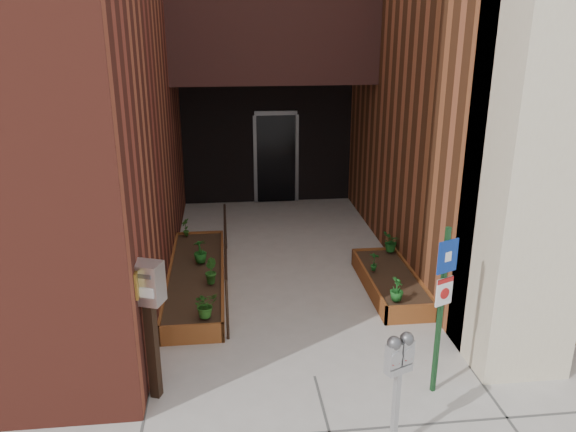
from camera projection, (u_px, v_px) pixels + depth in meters
name	position (u px, v px, depth m)	size (l,w,h in m)	color
ground	(315.00, 377.00, 6.94)	(80.00, 80.00, 0.00)	#9E9991
planter_left	(196.00, 279.00, 9.26)	(0.90, 3.60, 0.30)	brown
planter_right	(391.00, 283.00, 9.13)	(0.80, 2.20, 0.30)	brown
handrail	(225.00, 244.00, 9.07)	(0.04, 3.34, 0.90)	black
parking_meter	(399.00, 362.00, 5.43)	(0.31, 0.21, 1.34)	#A8A8AA
sign_post	(443.00, 295.00, 6.25)	(0.27, 0.13, 2.07)	#163E1E
payment_dropbox	(149.00, 302.00, 6.19)	(0.40, 0.35, 1.70)	black
shrub_left_a	(205.00, 305.00, 7.69)	(0.33, 0.33, 0.37)	#235718
shrub_left_b	(210.00, 271.00, 8.69)	(0.22, 0.22, 0.40)	#1E4F16
shrub_left_c	(200.00, 251.00, 9.45)	(0.23, 0.23, 0.40)	#1A5B1A
shrub_left_d	(186.00, 227.00, 10.63)	(0.18, 0.18, 0.34)	#285C1A
shrub_right_a	(397.00, 289.00, 8.15)	(0.20, 0.20, 0.36)	#18561C
shrub_right_b	(374.00, 261.00, 9.13)	(0.17, 0.17, 0.33)	#17531B
shrub_right_c	(391.00, 242.00, 9.89)	(0.32, 0.32, 0.36)	#195A1D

